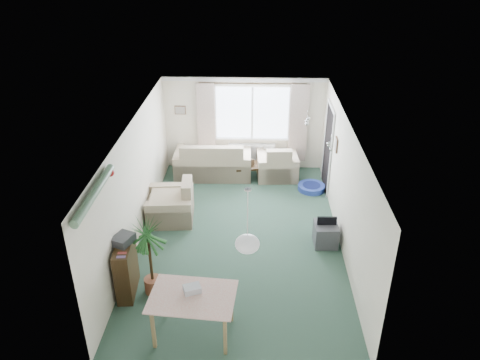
{
  "coord_description": "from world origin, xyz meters",
  "views": [
    {
      "loc": [
        0.29,
        -7.84,
        5.45
      ],
      "look_at": [
        0.0,
        0.3,
        1.15
      ],
      "focal_mm": 35.0,
      "sensor_mm": 36.0,
      "label": 1
    }
  ],
  "objects_px": {
    "pet_bed": "(311,187)",
    "houseplant": "(150,257)",
    "coffee_table": "(252,172)",
    "armchair_corner": "(277,160)",
    "sofa": "(213,158)",
    "tv_cube": "(326,234)",
    "armchair_left": "(170,200)",
    "dining_table": "(194,315)",
    "bookshelf": "(126,269)"
  },
  "relations": [
    {
      "from": "sofa",
      "to": "pet_bed",
      "type": "distance_m",
      "value": 2.55
    },
    {
      "from": "pet_bed",
      "to": "houseplant",
      "type": "bearing_deg",
      "value": -129.56
    },
    {
      "from": "coffee_table",
      "to": "tv_cube",
      "type": "distance_m",
      "value": 3.1
    },
    {
      "from": "armchair_left",
      "to": "tv_cube",
      "type": "xyz_separation_m",
      "value": [
        3.2,
        -0.83,
        -0.22
      ]
    },
    {
      "from": "tv_cube",
      "to": "armchair_corner",
      "type": "bearing_deg",
      "value": 105.3
    },
    {
      "from": "bookshelf",
      "to": "dining_table",
      "type": "xyz_separation_m",
      "value": [
        1.25,
        -0.92,
        -0.11
      ]
    },
    {
      "from": "coffee_table",
      "to": "pet_bed",
      "type": "relative_size",
      "value": 1.35
    },
    {
      "from": "bookshelf",
      "to": "armchair_left",
      "type": "bearing_deg",
      "value": 77.2
    },
    {
      "from": "sofa",
      "to": "coffee_table",
      "type": "bearing_deg",
      "value": 167.81
    },
    {
      "from": "tv_cube",
      "to": "pet_bed",
      "type": "bearing_deg",
      "value": 90.03
    },
    {
      "from": "houseplant",
      "to": "dining_table",
      "type": "relative_size",
      "value": 1.26
    },
    {
      "from": "bookshelf",
      "to": "dining_table",
      "type": "relative_size",
      "value": 0.82
    },
    {
      "from": "coffee_table",
      "to": "bookshelf",
      "type": "height_order",
      "value": "bookshelf"
    },
    {
      "from": "armchair_corner",
      "to": "coffee_table",
      "type": "bearing_deg",
      "value": 10.96
    },
    {
      "from": "dining_table",
      "to": "bookshelf",
      "type": "bearing_deg",
      "value": 143.56
    },
    {
      "from": "armchair_corner",
      "to": "pet_bed",
      "type": "xyz_separation_m",
      "value": [
        0.81,
        -0.69,
        -0.38
      ]
    },
    {
      "from": "sofa",
      "to": "pet_bed",
      "type": "bearing_deg",
      "value": 162.24
    },
    {
      "from": "coffee_table",
      "to": "pet_bed",
      "type": "height_order",
      "value": "coffee_table"
    },
    {
      "from": "armchair_corner",
      "to": "armchair_left",
      "type": "xyz_separation_m",
      "value": [
        -2.34,
        -2.06,
        0.01
      ]
    },
    {
      "from": "houseplant",
      "to": "tv_cube",
      "type": "bearing_deg",
      "value": 25.83
    },
    {
      "from": "armchair_corner",
      "to": "armchair_left",
      "type": "distance_m",
      "value": 3.12
    },
    {
      "from": "sofa",
      "to": "pet_bed",
      "type": "relative_size",
      "value": 2.97
    },
    {
      "from": "coffee_table",
      "to": "houseplant",
      "type": "distance_m",
      "value": 4.57
    },
    {
      "from": "armchair_left",
      "to": "dining_table",
      "type": "bearing_deg",
      "value": 11.07
    },
    {
      "from": "sofa",
      "to": "armchair_left",
      "type": "height_order",
      "value": "sofa"
    },
    {
      "from": "bookshelf",
      "to": "houseplant",
      "type": "bearing_deg",
      "value": -3.34
    },
    {
      "from": "armchair_corner",
      "to": "bookshelf",
      "type": "xyz_separation_m",
      "value": [
        -2.68,
        -4.4,
        0.04
      ]
    },
    {
      "from": "dining_table",
      "to": "houseplant",
      "type": "bearing_deg",
      "value": 131.46
    },
    {
      "from": "coffee_table",
      "to": "armchair_corner",
      "type": "bearing_deg",
      "value": 14.75
    },
    {
      "from": "tv_cube",
      "to": "pet_bed",
      "type": "distance_m",
      "value": 2.21
    },
    {
      "from": "armchair_corner",
      "to": "houseplant",
      "type": "height_order",
      "value": "houseplant"
    },
    {
      "from": "armchair_left",
      "to": "pet_bed",
      "type": "bearing_deg",
      "value": 109.11
    },
    {
      "from": "tv_cube",
      "to": "dining_table",
      "type": "bearing_deg",
      "value": -134.53
    },
    {
      "from": "armchair_left",
      "to": "houseplant",
      "type": "distance_m",
      "value": 2.36
    },
    {
      "from": "sofa",
      "to": "houseplant",
      "type": "distance_m",
      "value": 4.48
    },
    {
      "from": "sofa",
      "to": "armchair_left",
      "type": "relative_size",
      "value": 1.9
    },
    {
      "from": "dining_table",
      "to": "armchair_corner",
      "type": "bearing_deg",
      "value": 74.92
    },
    {
      "from": "sofa",
      "to": "houseplant",
      "type": "bearing_deg",
      "value": 80.3
    },
    {
      "from": "armchair_left",
      "to": "bookshelf",
      "type": "height_order",
      "value": "bookshelf"
    },
    {
      "from": "sofa",
      "to": "pet_bed",
      "type": "height_order",
      "value": "sofa"
    },
    {
      "from": "armchair_left",
      "to": "coffee_table",
      "type": "bearing_deg",
      "value": 133.34
    },
    {
      "from": "bookshelf",
      "to": "tv_cube",
      "type": "relative_size",
      "value": 1.93
    },
    {
      "from": "bookshelf",
      "to": "sofa",
      "type": "bearing_deg",
      "value": 71.83
    },
    {
      "from": "coffee_table",
      "to": "houseplant",
      "type": "xyz_separation_m",
      "value": [
        -1.63,
        -4.23,
        0.54
      ]
    },
    {
      "from": "armchair_left",
      "to": "tv_cube",
      "type": "relative_size",
      "value": 2.02
    },
    {
      "from": "tv_cube",
      "to": "sofa",
      "type": "bearing_deg",
      "value": 128.99
    },
    {
      "from": "sofa",
      "to": "coffee_table",
      "type": "relative_size",
      "value": 2.2
    },
    {
      "from": "coffee_table",
      "to": "bookshelf",
      "type": "bearing_deg",
      "value": -115.9
    },
    {
      "from": "houseplant",
      "to": "tv_cube",
      "type": "relative_size",
      "value": 2.96
    },
    {
      "from": "sofa",
      "to": "armchair_corner",
      "type": "bearing_deg",
      "value": 177.74
    }
  ]
}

